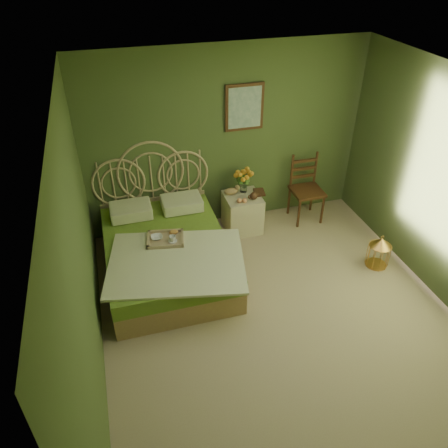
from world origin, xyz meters
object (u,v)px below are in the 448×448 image
object	(u,v)px
bed	(166,251)
chair	(305,184)
birdcage	(379,252)
nightstand	(242,208)

from	to	relation	value
bed	chair	distance (m)	2.38
bed	chair	bearing A→B (deg)	17.42
birdcage	chair	bearing A→B (deg)	108.07
bed	birdcage	bearing A→B (deg)	-14.19
nightstand	birdcage	size ratio (longest dim) A/B	2.30
birdcage	nightstand	bearing A→B (deg)	138.01
bed	birdcage	xyz separation A→B (m)	(2.71, -0.68, -0.10)
chair	birdcage	xyz separation A→B (m)	(0.45, -1.39, -0.35)
bed	nightstand	bearing A→B (deg)	27.16
nightstand	birdcage	xyz separation A→B (m)	(1.47, -1.32, -0.14)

